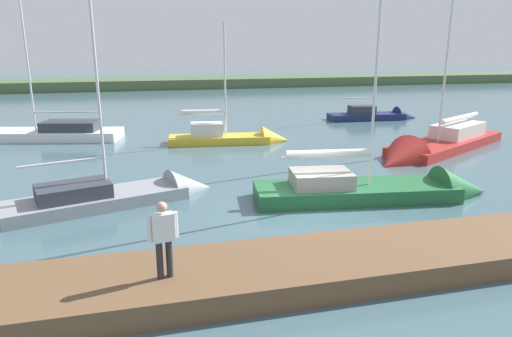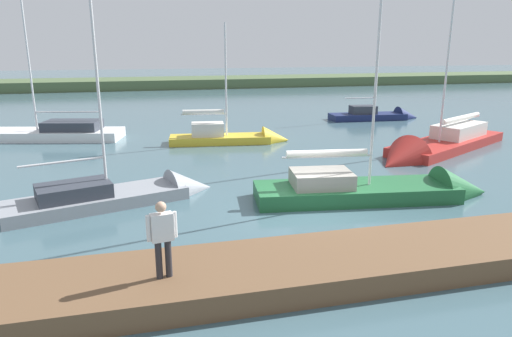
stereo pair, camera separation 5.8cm
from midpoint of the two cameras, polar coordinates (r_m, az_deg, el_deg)
The scene contains 10 objects.
ground_plane at distance 15.44m, azimuth 6.65°, elevation -5.28°, with size 200.00×200.00×0.00m, color #42606B.
far_shoreline at distance 62.57m, azimuth -9.22°, elevation 9.97°, with size 180.00×8.00×2.40m, color #4C603D.
dock_pier at distance 11.73m, azimuth 14.14°, elevation -10.95°, with size 24.64×2.57×0.57m, color brown.
sailboat_outer_mooring at distance 25.33m, azimuth 21.33°, elevation 2.21°, with size 10.32×7.09×12.92m.
sailboat_mid_channel at distance 26.08m, azimuth -2.32°, elevation 3.69°, with size 6.91×2.44×7.29m.
sailboat_behind_pier at distance 16.89m, azimuth -15.42°, elevation -3.61°, with size 7.46×3.84×8.48m.
sailboat_near_dock at distance 30.24m, azimuth -26.90°, elevation 3.53°, with size 10.27×4.54×11.35m.
sailboat_far_right at distance 35.73m, azimuth 15.32°, elevation 6.15°, with size 6.91×2.19×7.77m.
sailboat_far_left at distance 17.24m, azimuth 16.32°, elevation -2.97°, with size 8.76×3.09×10.38m.
person_on_dock at distance 9.78m, azimuth -11.44°, elevation -8.05°, with size 0.64×0.30×1.69m.
Camera 2 is at (5.15, 13.53, 5.34)m, focal length 32.10 mm.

